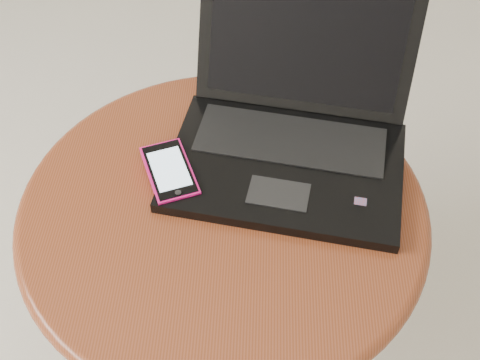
{
  "coord_description": "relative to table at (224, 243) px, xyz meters",
  "views": [
    {
      "loc": [
        -0.04,
        -0.7,
        1.2
      ],
      "look_at": [
        -0.07,
        -0.12,
        0.55
      ],
      "focal_mm": 46.16,
      "sensor_mm": 36.0,
      "label": 1
    }
  ],
  "objects": [
    {
      "name": "table",
      "position": [
        0.0,
        0.0,
        0.0
      ],
      "size": [
        0.62,
        0.62,
        0.49
      ],
      "color": "#512B12",
      "rests_on": "ground"
    },
    {
      "name": "laptop",
      "position": [
        0.1,
        0.12,
        0.15
      ],
      "size": [
        0.4,
        0.39,
        0.22
      ],
      "color": "black",
      "rests_on": "table"
    },
    {
      "name": "phone_black",
      "position": [
        -0.08,
        0.06,
        0.11
      ],
      "size": [
        0.11,
        0.12,
        0.01
      ],
      "color": "black",
      "rests_on": "table"
    },
    {
      "name": "phone_pink",
      "position": [
        -0.08,
        0.04,
        0.12
      ],
      "size": [
        0.1,
        0.14,
        0.01
      ],
      "color": "#F9147D",
      "rests_on": "phone_black"
    }
  ]
}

